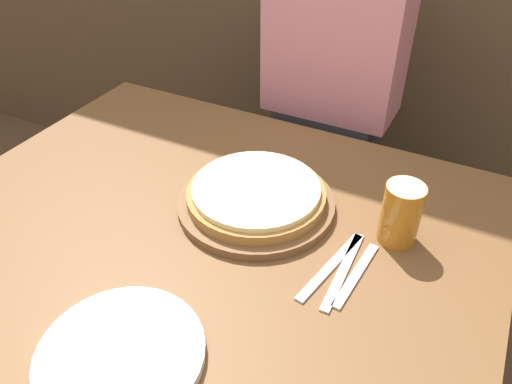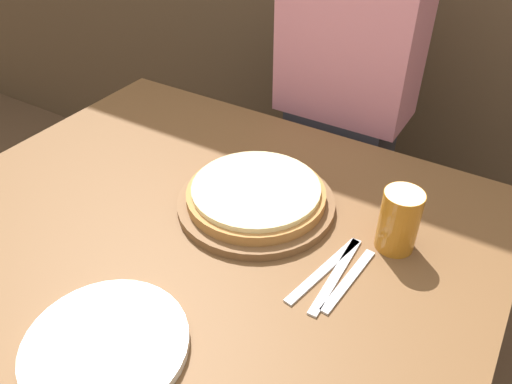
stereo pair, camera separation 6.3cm
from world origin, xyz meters
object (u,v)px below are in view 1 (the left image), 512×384
beer_glass (401,211)px  fork (331,266)px  dinner_knife (343,270)px  pizza_on_board (256,197)px  dinner_plate (121,354)px  spoon (356,275)px  diner_person (328,131)px

beer_glass → fork: size_ratio=0.60×
beer_glass → dinner_knife: 0.17m
pizza_on_board → beer_glass: size_ratio=2.63×
dinner_plate → dinner_knife: (0.25, 0.34, -0.01)m
dinner_plate → spoon: bearing=50.9°
beer_glass → pizza_on_board: bearing=-172.8°
pizza_on_board → dinner_plate: size_ratio=1.29×
fork → dinner_knife: 0.03m
pizza_on_board → dinner_plate: 0.44m
pizza_on_board → dinner_knife: bearing=-22.7°
dinner_plate → spoon: dinner_plate is taller
pizza_on_board → fork: pizza_on_board is taller
pizza_on_board → fork: bearing=-25.1°
dinner_plate → fork: (0.23, 0.34, -0.01)m
dinner_knife → spoon: 0.03m
pizza_on_board → fork: (0.21, -0.10, -0.02)m
pizza_on_board → beer_glass: (0.30, 0.04, 0.05)m
beer_glass → fork: 0.18m
dinner_knife → spoon: same height
beer_glass → fork: bearing=-123.1°
beer_glass → dinner_knife: bearing=-115.1°
dinner_plate → diner_person: (-0.01, 0.99, -0.11)m
fork → spoon: bearing=-0.0°
dinner_knife → diner_person: 0.71m
fork → spoon: size_ratio=1.17×
dinner_plate → fork: size_ratio=1.23×
diner_person → dinner_plate: bearing=-89.2°
dinner_knife → diner_person: bearing=112.2°
beer_glass → spoon: bearing=-105.9°
fork → diner_person: diner_person is taller
fork → diner_person: (-0.24, 0.65, -0.10)m
pizza_on_board → spoon: size_ratio=1.84×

